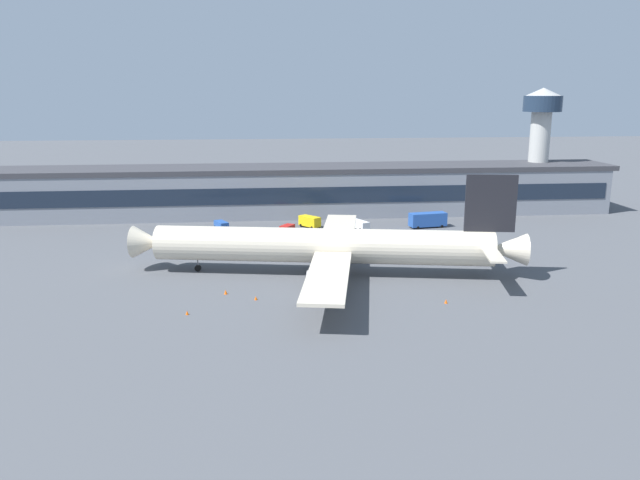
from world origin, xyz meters
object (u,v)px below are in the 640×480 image
object	(u,v)px
belt_loader	(358,224)
fuel_truck	(428,219)
traffic_cone_1	(226,292)
control_tower	(540,134)
airliner	(328,246)
crew_van	(310,221)
baggage_tug	(287,229)
traffic_cone_0	(446,301)
traffic_cone_2	(256,298)
traffic_cone_3	(187,313)
follow_me_car	(221,225)

from	to	relation	value
belt_loader	fuel_truck	bearing A→B (deg)	0.35
fuel_truck	traffic_cone_1	distance (m)	61.81
traffic_cone_1	control_tower	bearing A→B (deg)	39.79
airliner	crew_van	distance (m)	37.36
baggage_tug	traffic_cone_0	size ratio (longest dim) A/B	6.78
belt_loader	traffic_cone_0	bearing A→B (deg)	-84.59
traffic_cone_2	airliner	bearing A→B (deg)	45.06
belt_loader	fuel_truck	xyz separation A→B (m)	(16.13, 0.10, 0.73)
traffic_cone_3	traffic_cone_0	bearing A→B (deg)	1.65
belt_loader	traffic_cone_1	bearing A→B (deg)	-122.25
baggage_tug	traffic_cone_1	size ratio (longest dim) A/B	6.03
crew_van	traffic_cone_2	distance (m)	50.87
belt_loader	baggage_tug	distance (m)	16.47
control_tower	traffic_cone_1	distance (m)	103.99
traffic_cone_0	traffic_cone_3	distance (m)	37.31
crew_van	traffic_cone_2	bearing A→B (deg)	-103.93
traffic_cone_3	fuel_truck	bearing A→B (deg)	47.09
fuel_truck	traffic_cone_0	size ratio (longest dim) A/B	14.42
airliner	fuel_truck	xyz separation A→B (m)	(26.92, 34.70, -3.10)
belt_loader	traffic_cone_2	bearing A→B (deg)	-116.12
follow_me_car	crew_van	bearing A→B (deg)	0.28
airliner	traffic_cone_1	distance (m)	19.58
follow_me_car	belt_loader	bearing A→B (deg)	-4.64
belt_loader	crew_van	size ratio (longest dim) A/B	1.22
airliner	belt_loader	distance (m)	36.45
fuel_truck	traffic_cone_0	world-z (taller)	fuel_truck
fuel_truck	traffic_cone_1	bearing A→B (deg)	-134.96
traffic_cone_2	control_tower	bearing A→B (deg)	42.84
control_tower	belt_loader	xyz separation A→B (m)	(-51.02, -21.80, -18.24)
airliner	traffic_cone_1	bearing A→B (deg)	-151.68
control_tower	traffic_cone_3	size ratio (longest dim) A/B	54.03
traffic_cone_3	airliner	bearing A→B (deg)	39.02
traffic_cone_0	control_tower	bearing A→B (deg)	57.64
traffic_cone_3	baggage_tug	bearing A→B (deg)	71.68
airliner	control_tower	size ratio (longest dim) A/B	2.13
control_tower	traffic_cone_1	world-z (taller)	control_tower
airliner	control_tower	distance (m)	84.91
follow_me_car	traffic_cone_3	size ratio (longest dim) A/B	8.34
belt_loader	control_tower	bearing A→B (deg)	23.13
follow_me_car	control_tower	bearing A→B (deg)	13.30
follow_me_car	traffic_cone_3	distance (m)	54.68
traffic_cone_0	traffic_cone_1	world-z (taller)	traffic_cone_1
fuel_truck	traffic_cone_3	distance (m)	71.37
control_tower	belt_loader	bearing A→B (deg)	-156.87
follow_me_car	traffic_cone_3	bearing A→B (deg)	-91.86
crew_van	fuel_truck	bearing A→B (deg)	-5.30
control_tower	fuel_truck	xyz separation A→B (m)	(-34.89, -21.70, -17.51)
airliner	traffic_cone_2	world-z (taller)	airliner
airliner	traffic_cone_2	xyz separation A→B (m)	(-12.14, -12.17, -4.69)
crew_van	traffic_cone_0	bearing A→B (deg)	-73.86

